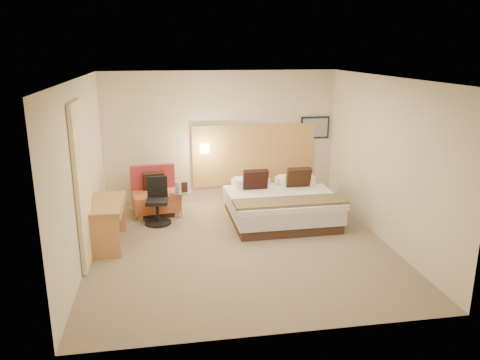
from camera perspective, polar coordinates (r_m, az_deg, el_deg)
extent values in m
cube|color=#7B6953|center=(7.75, 0.06, -8.08)|extent=(4.80, 5.00, 0.02)
cube|color=white|center=(7.10, 0.07, 12.42)|extent=(4.80, 5.00, 0.02)
cube|color=beige|center=(9.74, -2.38, 5.25)|extent=(4.80, 0.02, 2.70)
cube|color=beige|center=(4.96, 4.87, -5.25)|extent=(4.80, 0.02, 2.70)
cube|color=beige|center=(7.32, -18.88, 0.87)|extent=(0.02, 5.00, 2.70)
cube|color=beige|center=(8.06, 17.25, 2.32)|extent=(0.02, 5.00, 2.70)
cube|color=#BD8949|center=(9.89, 1.71, 3.06)|extent=(2.60, 0.04, 1.30)
cube|color=black|center=(10.13, 9.12, 6.34)|extent=(0.62, 0.03, 0.47)
cube|color=#748CA0|center=(10.11, 9.15, 6.32)|extent=(0.54, 0.01, 0.39)
cylinder|color=white|center=(9.65, -4.36, 3.92)|extent=(0.02, 0.12, 0.02)
cube|color=#FFEDC6|center=(9.60, -4.33, 3.85)|extent=(0.15, 0.15, 0.15)
cube|color=beige|center=(7.11, -18.70, -0.63)|extent=(0.06, 0.90, 2.42)
cylinder|color=#8098C6|center=(8.98, -7.75, -0.85)|extent=(0.06, 0.06, 0.18)
cylinder|color=#96B8E9|center=(8.99, -7.55, -0.81)|extent=(0.06, 0.06, 0.18)
cube|color=black|center=(8.92, -6.80, -0.88)|extent=(0.12, 0.07, 0.19)
cube|color=#38251C|center=(8.87, 4.87, -4.33)|extent=(1.86, 1.86, 0.17)
cube|color=silver|center=(8.80, 4.91, -2.95)|extent=(1.91, 1.91, 0.28)
cube|color=white|center=(8.50, 5.40, -2.31)|extent=(1.96, 1.39, 0.09)
cube|color=white|center=(9.28, 1.12, -0.45)|extent=(0.66, 0.37, 0.17)
cube|color=silver|center=(9.49, 6.46, -0.17)|extent=(0.66, 0.37, 0.17)
cube|color=white|center=(9.02, 1.44, -0.30)|extent=(0.66, 0.37, 0.17)
cube|color=white|center=(9.24, 6.91, -0.02)|extent=(0.66, 0.37, 0.17)
cube|color=black|center=(8.83, 1.87, -0.15)|extent=(0.47, 0.26, 0.48)
cube|color=black|center=(9.04, 7.11, 0.11)|extent=(0.47, 0.26, 0.48)
cube|color=#BA7526|center=(8.14, 6.13, -2.64)|extent=(1.98, 0.55, 0.05)
cube|color=#AB7A50|center=(9.01, -12.04, -4.53)|extent=(0.10, 0.10, 0.11)
cube|color=#A77C4E|center=(9.10, -7.72, -4.12)|extent=(0.10, 0.10, 0.11)
cube|color=#A7764F|center=(9.57, -12.46, -3.33)|extent=(0.10, 0.10, 0.11)
cube|color=#B67356|center=(9.66, -8.39, -2.95)|extent=(0.10, 0.10, 0.11)
cube|color=#A5532C|center=(9.26, -10.22, -2.46)|extent=(0.97, 0.88, 0.32)
cube|color=#A72C33|center=(9.44, -10.61, 0.41)|extent=(0.87, 0.26, 0.48)
cube|color=black|center=(9.35, -10.49, -0.22)|extent=(0.44, 0.26, 0.42)
cylinder|color=#BABCC0|center=(9.12, -7.12, -4.33)|extent=(0.36, 0.36, 0.02)
cylinder|color=silver|center=(9.04, -7.17, -2.91)|extent=(0.04, 0.04, 0.46)
cylinder|color=white|center=(8.97, -7.22, -1.47)|extent=(0.52, 0.52, 0.01)
cube|color=#A27A3F|center=(7.85, -16.05, -2.74)|extent=(0.55, 1.18, 0.04)
cube|color=#BE864A|center=(7.46, -16.32, -6.76)|extent=(0.49, 0.04, 0.70)
cube|color=#C27F4C|center=(8.48, -15.44, -3.93)|extent=(0.49, 0.04, 0.70)
cube|color=#CE7B51|center=(7.86, -15.65, -3.27)|extent=(0.45, 1.10, 0.10)
cylinder|color=black|center=(8.79, -9.94, -5.11)|extent=(0.52, 0.52, 0.04)
cylinder|color=black|center=(8.72, -10.01, -3.86)|extent=(0.06, 0.06, 0.37)
cube|color=black|center=(8.65, -10.07, -2.59)|extent=(0.42, 0.42, 0.06)
cube|color=black|center=(8.75, -10.05, -0.79)|extent=(0.37, 0.07, 0.39)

